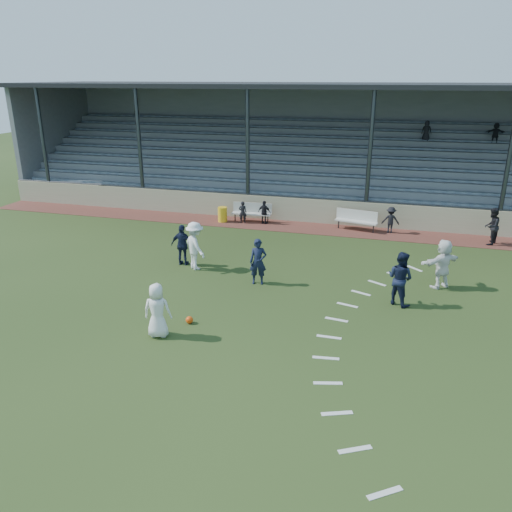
{
  "coord_description": "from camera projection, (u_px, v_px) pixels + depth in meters",
  "views": [
    {
      "loc": [
        4.22,
        -12.58,
        6.97
      ],
      "look_at": [
        0.0,
        2.5,
        1.3
      ],
      "focal_mm": 35.0,
      "sensor_mm": 36.0,
      "label": 1
    }
  ],
  "objects": [
    {
      "name": "player_white_lead",
      "position": [
        157.0,
        310.0,
        13.93
      ],
      "size": [
        0.86,
        0.65,
        1.59
      ],
      "primitive_type": "imported",
      "rotation": [
        0.0,
        0.0,
        3.34
      ],
      "color": "white",
      "rests_on": "ground"
    },
    {
      "name": "trash_bin",
      "position": [
        223.0,
        214.0,
        25.13
      ],
      "size": [
        0.47,
        0.47,
        0.75
      ],
      "primitive_type": "cylinder",
      "color": "yellow",
      "rests_on": "cinder_track"
    },
    {
      "name": "player_white_back",
      "position": [
        443.0,
        264.0,
        17.18
      ],
      "size": [
        1.57,
        1.43,
        1.74
      ],
      "primitive_type": "imported",
      "rotation": [
        0.0,
        0.0,
        3.84
      ],
      "color": "white",
      "rests_on": "ground"
    },
    {
      "name": "cinder_track",
      "position": [
        300.0,
        227.0,
        24.34
      ],
      "size": [
        34.0,
        2.0,
        0.02
      ],
      "primitive_type": "cube",
      "color": "#582A23",
      "rests_on": "ground"
    },
    {
      "name": "retaining_wall",
      "position": [
        304.0,
        210.0,
        25.09
      ],
      "size": [
        34.0,
        0.18,
        1.2
      ],
      "primitive_type": "cube",
      "color": "#B5AE8B",
      "rests_on": "ground"
    },
    {
      "name": "ground",
      "position": [
        233.0,
        325.0,
        14.83
      ],
      "size": [
        90.0,
        90.0,
        0.0
      ],
      "primitive_type": "plane",
      "color": "#273917",
      "rests_on": "ground"
    },
    {
      "name": "bench_right",
      "position": [
        356.0,
        218.0,
        23.73
      ],
      "size": [
        2.04,
        0.85,
        0.95
      ],
      "rotation": [
        0.0,
        0.0,
        -0.2
      ],
      "color": "beige",
      "rests_on": "cinder_track"
    },
    {
      "name": "football",
      "position": [
        189.0,
        320.0,
        14.87
      ],
      "size": [
        0.22,
        0.22,
        0.22
      ],
      "primitive_type": "sphere",
      "color": "#EB490D",
      "rests_on": "ground"
    },
    {
      "name": "official",
      "position": [
        492.0,
        226.0,
        21.59
      ],
      "size": [
        0.89,
        0.98,
        1.63
      ],
      "primitive_type": "imported",
      "rotation": [
        0.0,
        0.0,
        4.28
      ],
      "color": "black",
      "rests_on": "cinder_track"
    },
    {
      "name": "grandstand",
      "position": [
        320.0,
        163.0,
        28.81
      ],
      "size": [
        34.6,
        9.0,
        6.61
      ],
      "color": "gray",
      "rests_on": "ground"
    },
    {
      "name": "player_navy_wing",
      "position": [
        183.0,
        245.0,
        19.28
      ],
      "size": [
        0.95,
        0.42,
        1.61
      ],
      "primitive_type": "imported",
      "rotation": [
        0.0,
        0.0,
        3.17
      ],
      "color": "black",
      "rests_on": "ground"
    },
    {
      "name": "player_navy_mid",
      "position": [
        400.0,
        278.0,
        15.89
      ],
      "size": [
        1.09,
        1.03,
        1.78
      ],
      "primitive_type": "imported",
      "rotation": [
        0.0,
        0.0,
        2.57
      ],
      "color": "black",
      "rests_on": "ground"
    },
    {
      "name": "sub_left_near",
      "position": [
        243.0,
        212.0,
        24.82
      ],
      "size": [
        0.45,
        0.34,
        1.11
      ],
      "primitive_type": "imported",
      "rotation": [
        0.0,
        0.0,
        3.35
      ],
      "color": "black",
      "rests_on": "cinder_track"
    },
    {
      "name": "player_navy_lead",
      "position": [
        258.0,
        262.0,
        17.5
      ],
      "size": [
        0.67,
        0.5,
        1.65
      ],
      "primitive_type": "imported",
      "rotation": [
        0.0,
        0.0,
        0.19
      ],
      "color": "black",
      "rests_on": "ground"
    },
    {
      "name": "penalty_arc",
      "position": [
        375.0,
        343.0,
        13.79
      ],
      "size": [
        3.89,
        14.63,
        0.01
      ],
      "color": "silver",
      "rests_on": "ground"
    },
    {
      "name": "sub_right",
      "position": [
        391.0,
        220.0,
        23.26
      ],
      "size": [
        0.83,
        0.51,
        1.24
      ],
      "primitive_type": "imported",
      "rotation": [
        0.0,
        0.0,
        3.2
      ],
      "color": "black",
      "rests_on": "cinder_track"
    },
    {
      "name": "bench_left",
      "position": [
        252.0,
        211.0,
        25.08
      ],
      "size": [
        2.01,
        0.53,
        0.95
      ],
      "rotation": [
        0.0,
        0.0,
        0.04
      ],
      "color": "beige",
      "rests_on": "cinder_track"
    },
    {
      "name": "sub_left_far",
      "position": [
        264.0,
        212.0,
        24.71
      ],
      "size": [
        0.72,
        0.4,
        1.16
      ],
      "primitive_type": "imported",
      "rotation": [
        0.0,
        0.0,
        2.96
      ],
      "color": "black",
      "rests_on": "cinder_track"
    },
    {
      "name": "player_white_wing",
      "position": [
        195.0,
        246.0,
        18.83
      ],
      "size": [
        1.35,
        1.3,
        1.84
      ],
      "primitive_type": "imported",
      "rotation": [
        0.0,
        0.0,
        2.43
      ],
      "color": "white",
      "rests_on": "ground"
    }
  ]
}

